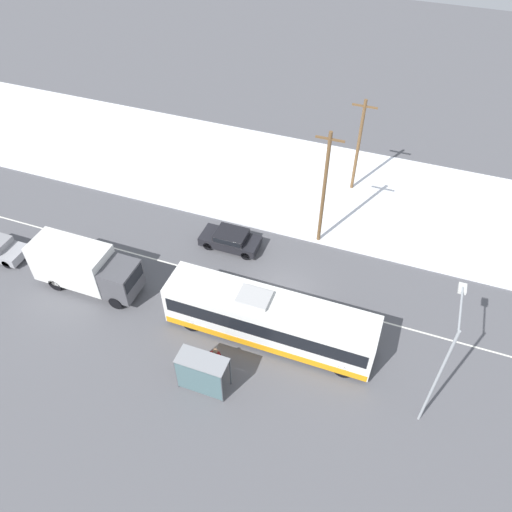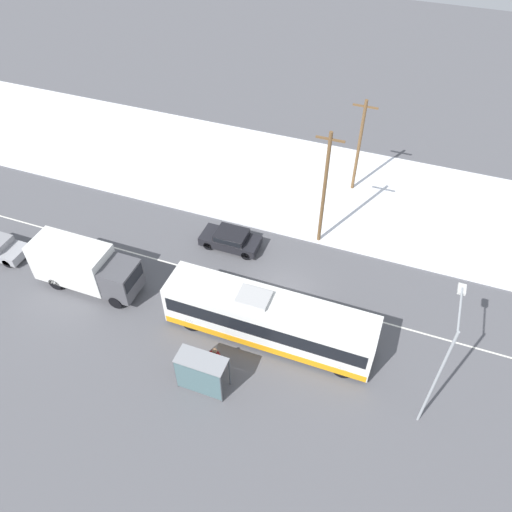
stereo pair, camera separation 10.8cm
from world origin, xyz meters
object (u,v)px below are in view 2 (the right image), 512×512
bus_shelter (200,372)px  utility_pole_roadside (324,189)px  pedestrian_at_stop (215,356)px  city_bus (269,319)px  utility_pole_snowlot (359,145)px  streetlamp (443,357)px  box_truck (84,266)px  sedan_car (231,239)px

bus_shelter → utility_pole_roadside: utility_pole_roadside is taller
pedestrian_at_stop → city_bus: bearing=57.1°
city_bus → utility_pole_snowlot: (1.45, 15.86, 2.42)m
utility_pole_roadside → utility_pole_snowlot: bearing=82.6°
pedestrian_at_stop → streetlamp: 11.62m
streetlamp → utility_pole_snowlot: utility_pole_snowlot is taller
box_truck → bus_shelter: 10.94m
box_truck → utility_pole_roadside: size_ratio=0.79×
box_truck → utility_pole_snowlot: size_ratio=0.91×
utility_pole_snowlot → pedestrian_at_stop: bearing=-100.3°
city_bus → sedan_car: 8.10m
streetlamp → utility_pole_snowlot: size_ratio=0.97×
sedan_car → utility_pole_snowlot: size_ratio=0.54×
sedan_car → pedestrian_at_stop: size_ratio=2.33×
city_bus → box_truck: city_bus is taller
sedan_car → utility_pole_roadside: size_ratio=0.47×
city_bus → bus_shelter: size_ratio=4.54×
utility_pole_roadside → bus_shelter: bearing=-101.3°
utility_pole_roadside → utility_pole_snowlot: size_ratio=1.14×
sedan_car → utility_pole_roadside: utility_pole_roadside is taller
bus_shelter → streetlamp: 11.88m
box_truck → bus_shelter: size_ratio=2.57×
city_bus → pedestrian_at_stop: 3.69m
pedestrian_at_stop → streetlamp: streetlamp is taller
utility_pole_snowlot → sedan_car: bearing=-124.1°
utility_pole_snowlot → streetlamp: bearing=-66.8°
pedestrian_at_stop → utility_pole_snowlot: bearing=79.7°
city_bus → pedestrian_at_stop: (-1.99, -3.07, -0.48)m
box_truck → utility_pole_snowlot: 21.16m
box_truck → pedestrian_at_stop: (10.18, -2.89, -0.64)m
box_truck → utility_pole_roadside: bearing=35.9°
streetlamp → box_truck: bearing=176.0°
city_bus → utility_pole_roadside: bearing=86.4°
bus_shelter → utility_pole_roadside: size_ratio=0.31×
pedestrian_at_stop → utility_pole_snowlot: size_ratio=0.23×
bus_shelter → utility_pole_snowlot: bearing=80.0°
box_truck → streetlamp: (21.12, -1.48, 3.01)m
pedestrian_at_stop → utility_pole_roadside: size_ratio=0.20×
bus_shelter → utility_pole_roadside: bearing=78.7°
box_truck → streetlamp: 21.38m
sedan_car → pedestrian_at_stop: 9.88m
box_truck → sedan_car: bearing=42.2°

